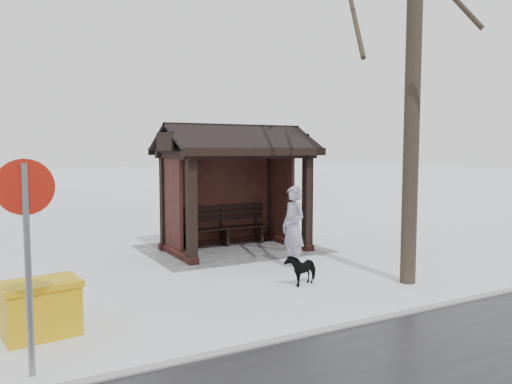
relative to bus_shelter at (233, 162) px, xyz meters
The scene contains 8 objects.
ground 2.17m from the bus_shelter, 90.00° to the left, with size 120.00×120.00×0.00m, color white.
kerb 6.05m from the bus_shelter, 90.00° to the left, with size 120.00×0.15×0.06m, color gray.
trampled_patch 2.16m from the bus_shelter, 90.00° to the right, with size 4.20×3.20×0.02m, color gray.
bus_shelter is the anchor object (origin of this frame).
pedestrian 2.71m from the bus_shelter, 96.08° to the left, with size 0.63×0.41×1.73m, color #9D97B2.
dog 3.97m from the bus_shelter, 85.08° to the left, with size 0.31×0.68×0.58m, color black.
grit_bin 6.46m from the bus_shelter, 39.62° to the left, with size 1.06×0.79×0.75m.
road_sign 7.20m from the bus_shelter, 45.90° to the left, with size 0.61×0.10×2.39m.
Camera 1 is at (5.38, 10.85, 2.49)m, focal length 35.00 mm.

